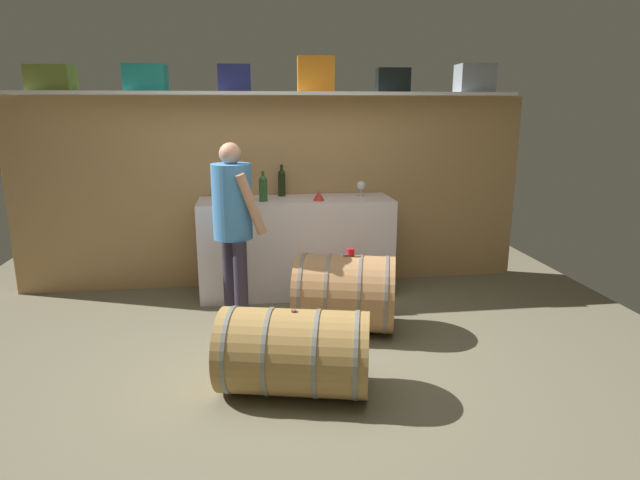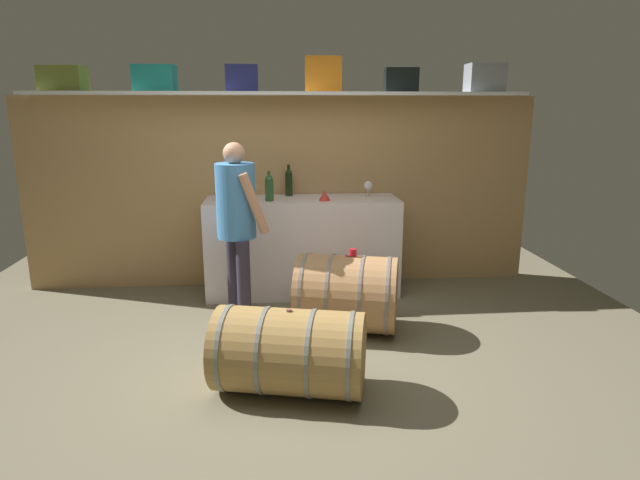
{
  "view_description": "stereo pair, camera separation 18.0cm",
  "coord_description": "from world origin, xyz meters",
  "views": [
    {
      "loc": [
        -0.29,
        -3.4,
        1.81
      ],
      "look_at": [
        0.23,
        0.41,
        0.86
      ],
      "focal_mm": 30.42,
      "sensor_mm": 36.0,
      "label": 1
    },
    {
      "loc": [
        -0.11,
        -3.42,
        1.81
      ],
      "look_at": [
        0.23,
        0.41,
        0.86
      ],
      "focal_mm": 30.42,
      "sensor_mm": 36.0,
      "label": 2
    }
  ],
  "objects": [
    {
      "name": "high_shelf_board",
      "position": [
        0.0,
        1.92,
        1.92
      ],
      "size": [
        4.71,
        0.4,
        0.03
      ],
      "primitive_type": "cube",
      "color": "white",
      "rests_on": "back_wall_panel"
    },
    {
      "name": "back_wall_panel",
      "position": [
        0.0,
        2.07,
        0.95
      ],
      "size": [
        5.12,
        0.1,
        1.91
      ],
      "primitive_type": "cube",
      "color": "tan",
      "rests_on": "ground"
    },
    {
      "name": "work_cabinet",
      "position": [
        0.18,
        1.72,
        0.47
      ],
      "size": [
        1.85,
        0.58,
        0.94
      ],
      "primitive_type": "cube",
      "color": "white",
      "rests_on": "ground"
    },
    {
      "name": "toolcase_navy",
      "position": [
        -0.37,
        1.92,
        2.06
      ],
      "size": [
        0.3,
        0.2,
        0.24
      ],
      "primitive_type": "cube",
      "rotation": [
        0.0,
        0.0,
        0.02
      ],
      "color": "navy",
      "rests_on": "high_shelf_board"
    },
    {
      "name": "wine_glass",
      "position": [
        0.83,
        1.78,
        1.05
      ],
      "size": [
        0.09,
        0.09,
        0.15
      ],
      "color": "white",
      "rests_on": "work_cabinet"
    },
    {
      "name": "tasting_cup",
      "position": [
        0.53,
        0.74,
        0.66
      ],
      "size": [
        0.06,
        0.06,
        0.05
      ],
      "primitive_type": "cylinder",
      "color": "red",
      "rests_on": "wine_barrel_near"
    },
    {
      "name": "toolcase_orange",
      "position": [
        0.4,
        1.92,
        2.1
      ],
      "size": [
        0.36,
        0.23,
        0.32
      ],
      "primitive_type": "cube",
      "rotation": [
        0.0,
        0.0,
        -0.06
      ],
      "color": "orange",
      "rests_on": "high_shelf_board"
    },
    {
      "name": "wine_barrel_far",
      "position": [
        -0.02,
        -0.22,
        0.28
      ],
      "size": [
        1.05,
        0.76,
        0.57
      ],
      "rotation": [
        0.0,
        0.0,
        -0.24
      ],
      "color": "#A17B43",
      "rests_on": "ground"
    },
    {
      "name": "wine_bottle_green",
      "position": [
        -0.13,
        1.63,
        1.07
      ],
      "size": [
        0.08,
        0.08,
        0.28
      ],
      "color": "#295128",
      "rests_on": "work_cabinet"
    },
    {
      "name": "ground_plane",
      "position": [
        0.0,
        0.52,
        -0.01
      ],
      "size": [
        6.32,
        7.35,
        0.02
      ],
      "primitive_type": "cube",
      "color": "#6C664F"
    },
    {
      "name": "toolcase_teal",
      "position": [
        -1.17,
        1.92,
        2.06
      ],
      "size": [
        0.38,
        0.27,
        0.24
      ],
      "primitive_type": "cube",
      "rotation": [
        0.0,
        0.0,
        -0.04
      ],
      "color": "#1B837B",
      "rests_on": "high_shelf_board"
    },
    {
      "name": "red_funnel",
      "position": [
        0.38,
        1.6,
        0.99
      ],
      "size": [
        0.11,
        0.11,
        0.09
      ],
      "primitive_type": "cone",
      "color": "red",
      "rests_on": "work_cabinet"
    },
    {
      "name": "toolcase_black",
      "position": [
        1.15,
        1.92,
        2.05
      ],
      "size": [
        0.33,
        0.22,
        0.22
      ],
      "primitive_type": "cube",
      "rotation": [
        0.0,
        0.0,
        -0.08
      ],
      "color": "black",
      "rests_on": "high_shelf_board"
    },
    {
      "name": "wine_barrel_near",
      "position": [
        0.49,
        0.74,
        0.32
      ],
      "size": [
        0.94,
        0.81,
        0.64
      ],
      "rotation": [
        0.0,
        0.0,
        -0.26
      ],
      "color": "#B07E50",
      "rests_on": "ground"
    },
    {
      "name": "toolcase_olive",
      "position": [
        -1.99,
        1.92,
        2.05
      ],
      "size": [
        0.4,
        0.28,
        0.22
      ],
      "primitive_type": "cube",
      "rotation": [
        0.0,
        0.0,
        -0.07
      ],
      "color": "olive",
      "rests_on": "high_shelf_board"
    },
    {
      "name": "wine_bottle_clear",
      "position": [
        -0.4,
        1.82,
        1.08
      ],
      "size": [
        0.07,
        0.07,
        0.31
      ],
      "color": "#AEC5BB",
      "rests_on": "work_cabinet"
    },
    {
      "name": "toolcase_grey",
      "position": [
        1.98,
        1.92,
        2.07
      ],
      "size": [
        0.36,
        0.3,
        0.27
      ],
      "primitive_type": "cube",
      "rotation": [
        0.0,
        0.0,
        -0.06
      ],
      "color": "gray",
      "rests_on": "high_shelf_board"
    },
    {
      "name": "winemaker_pouring",
      "position": [
        -0.4,
        1.02,
        0.94
      ],
      "size": [
        0.45,
        0.51,
        1.53
      ],
      "rotation": [
        0.0,
        0.0,
        -1.2
      ],
      "color": "#312B3D",
      "rests_on": "ground"
    },
    {
      "name": "wine_bottle_dark",
      "position": [
        0.06,
        1.91,
        1.08
      ],
      "size": [
        0.07,
        0.07,
        0.31
      ],
      "color": "black",
      "rests_on": "work_cabinet"
    }
  ]
}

